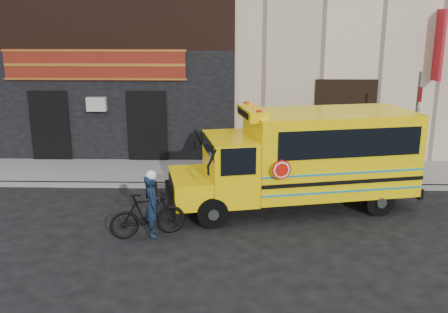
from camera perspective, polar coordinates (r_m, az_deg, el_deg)
ground at (r=13.50m, az=1.03°, el=-7.15°), size 120.00×120.00×0.00m
curb at (r=15.91m, az=1.12°, el=-3.36°), size 40.00×0.20×0.15m
sidewalk at (r=17.34m, az=1.16°, el=-1.80°), size 40.00×3.00×0.15m
school_bus at (r=14.07m, az=9.44°, el=0.05°), size 7.19×3.54×2.92m
sign_pole at (r=16.83m, az=21.05°, el=3.40°), size 0.08×0.32×3.65m
bicycle at (r=12.41m, az=-8.72°, el=-6.58°), size 1.94×1.13×1.12m
cyclist at (r=12.27m, az=-8.20°, el=-5.76°), size 0.47×0.62×1.54m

